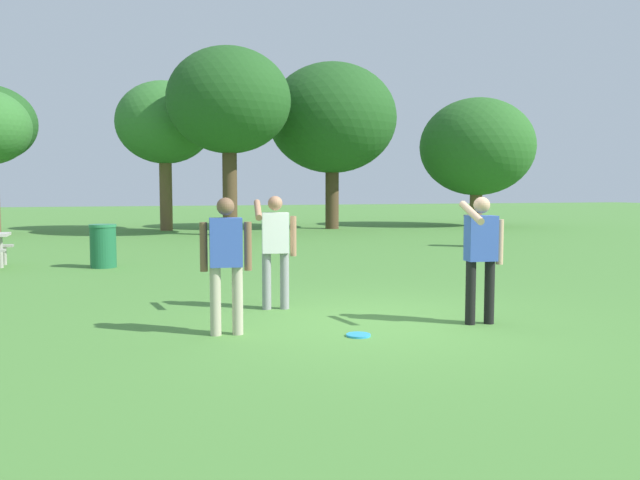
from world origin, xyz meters
TOP-DOWN VIEW (x-y plane):
  - ground_plane at (0.00, 0.00)m, footprint 120.00×120.00m
  - person_thrower at (1.24, -0.52)m, footprint 0.68×0.66m
  - person_catcher at (-1.96, -0.09)m, footprint 0.61×0.27m
  - person_bystander at (-1.00, 1.32)m, footprint 0.70×0.66m
  - frisbee at (-0.50, -0.65)m, footprint 0.29×0.29m
  - trash_can_beside_table at (-3.38, 7.35)m, footprint 0.59×0.59m
  - trash_can_further_along at (7.24, 9.36)m, footprint 0.59×0.59m
  - tree_far_right at (-0.90, 20.01)m, footprint 4.00×4.00m
  - tree_slender_mid at (1.14, 16.43)m, footprint 4.62×4.62m
  - tree_back_left at (6.09, 18.93)m, footprint 5.57×5.57m
  - tree_back_right at (13.19, 18.74)m, footprint 5.31×5.31m

SIDE VIEW (x-z plane):
  - ground_plane at x=0.00m, z-range 0.00..0.00m
  - frisbee at x=-0.50m, z-range 0.00..0.03m
  - trash_can_beside_table at x=-3.38m, z-range 0.00..0.96m
  - trash_can_further_along at x=7.24m, z-range 0.00..0.96m
  - person_catcher at x=-1.96m, z-range 0.12..1.76m
  - person_thrower at x=1.24m, z-range 0.14..1.78m
  - person_bystander at x=-1.00m, z-range 0.14..1.78m
  - tree_back_right at x=13.19m, z-range 0.71..6.66m
  - tree_far_right at x=-0.90m, z-range 1.35..7.54m
  - tree_back_left at x=6.09m, z-range 1.19..8.35m
  - tree_slender_mid at x=1.14m, z-range 1.49..8.47m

